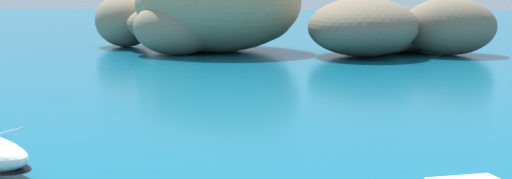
{
  "coord_description": "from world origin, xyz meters",
  "views": [
    {
      "loc": [
        3.26,
        -9.08,
        6.37
      ],
      "look_at": [
        -1.54,
        15.38,
        2.53
      ],
      "focal_mm": 45.28,
      "sensor_mm": 36.0,
      "label": 1
    }
  ],
  "objects": [
    {
      "name": "islet_small",
      "position": [
        4.57,
        57.14,
        2.48
      ],
      "size": [
        19.64,
        21.68,
        5.71
      ],
      "color": "#9E8966",
      "rests_on": "ground"
    },
    {
      "name": "islet_large",
      "position": [
        -14.62,
        57.22,
        4.21
      ],
      "size": [
        26.22,
        19.01,
        10.18
      ],
      "color": "#84755B",
      "rests_on": "ground"
    }
  ]
}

